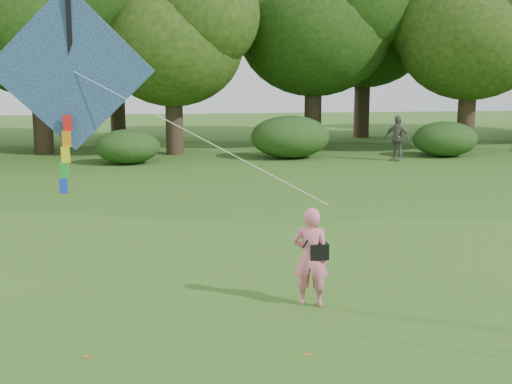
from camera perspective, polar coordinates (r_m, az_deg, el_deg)
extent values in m
plane|color=#265114|center=(10.76, 6.45, -9.70)|extent=(100.00, 100.00, 0.00)
imported|color=pink|center=(10.36, 4.89, -5.77)|extent=(0.68, 0.56, 1.61)
imported|color=#655F5A|center=(28.09, 12.42, 4.69)|extent=(1.12, 1.14, 1.93)
cube|color=black|center=(10.34, 5.59, -5.27)|extent=(0.30, 0.20, 0.26)
cylinder|color=black|center=(10.22, 4.98, -3.63)|extent=(0.33, 0.14, 0.47)
cube|color=#2763AC|center=(10.88, -16.12, 10.38)|extent=(2.67, 0.44, 2.64)
cube|color=black|center=(10.91, -16.10, 10.38)|extent=(0.16, 0.58, 2.40)
cylinder|color=white|center=(10.27, -5.16, 4.92)|extent=(3.98, 1.19, 2.10)
cube|color=red|center=(10.95, -16.41, 5.90)|extent=(0.14, 0.06, 0.26)
cube|color=orange|center=(10.97, -16.49, 4.54)|extent=(0.14, 0.06, 0.26)
cube|color=yellow|center=(11.00, -16.57, 3.19)|extent=(0.14, 0.06, 0.26)
cube|color=green|center=(11.04, -16.66, 1.85)|extent=(0.14, 0.06, 0.26)
cube|color=blue|center=(11.09, -16.74, 0.52)|extent=(0.14, 0.06, 0.26)
cylinder|color=#3A2D1E|center=(31.25, -18.48, 6.73)|extent=(0.88, 0.88, 3.85)
ellipsoid|color=#1E3F11|center=(31.29, -18.93, 14.29)|extent=(8.00, 8.00, 6.80)
cylinder|color=#3A2D1E|center=(29.82, -7.28, 6.36)|extent=(0.80, 0.80, 3.15)
ellipsoid|color=#1E3F11|center=(29.77, -7.43, 12.77)|extent=(6.40, 6.40, 5.44)
cylinder|color=#3A2D1E|center=(32.70, 5.08, 7.22)|extent=(0.86, 0.86, 3.67)
ellipsoid|color=#1E3F11|center=(32.72, 5.19, 14.11)|extent=(7.60, 7.60, 6.46)
cylinder|color=#3A2D1E|center=(32.77, 18.19, 6.53)|extent=(0.83, 0.83, 3.43)
ellipsoid|color=#1E3F11|center=(32.75, 18.56, 12.80)|extent=(6.80, 6.80, 5.78)
cylinder|color=#3A2D1E|center=(37.36, -12.20, 7.30)|extent=(0.84, 0.84, 3.50)
ellipsoid|color=#1E3F11|center=(37.35, -12.43, 12.94)|extent=(7.00, 7.00, 5.95)
cylinder|color=#3A2D1E|center=(38.11, 9.39, 7.85)|extent=(0.90, 0.90, 4.02)
ellipsoid|color=#1E3F11|center=(38.15, 9.58, 14.10)|extent=(7.80, 7.80, 6.63)
ellipsoid|color=#264919|center=(27.04, -11.34, 3.98)|extent=(2.66, 2.09, 1.42)
ellipsoid|color=#264919|center=(28.35, 3.05, 4.92)|extent=(3.50, 2.75, 1.88)
ellipsoid|color=#264919|center=(30.09, 16.46, 4.54)|extent=(2.94, 2.31, 1.58)
cube|color=brown|center=(21.36, 13.36, 0.27)|extent=(0.13, 0.14, 0.01)
cube|color=brown|center=(14.71, 17.20, -4.53)|extent=(0.14, 0.12, 0.01)
cube|color=brown|center=(9.04, -14.81, -14.01)|extent=(0.14, 0.13, 0.01)
cube|color=brown|center=(15.48, 5.16, -3.35)|extent=(0.14, 0.13, 0.01)
cube|color=brown|center=(11.53, 5.67, -8.26)|extent=(0.12, 0.14, 0.01)
cube|color=brown|center=(8.86, 4.67, -14.21)|extent=(0.13, 0.10, 0.01)
cube|color=brown|center=(19.59, -5.97, -0.42)|extent=(0.13, 0.14, 0.01)
cube|color=brown|center=(17.13, -13.48, -2.24)|extent=(0.14, 0.14, 0.01)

